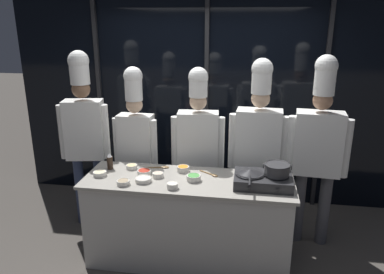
{
  "coord_description": "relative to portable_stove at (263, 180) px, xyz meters",
  "views": [
    {
      "loc": [
        0.55,
        -3.26,
        2.39
      ],
      "look_at": [
        0.0,
        0.25,
        1.24
      ],
      "focal_mm": 35.0,
      "sensor_mm": 36.0,
      "label": 1
    }
  ],
  "objects": [
    {
      "name": "ground_plane",
      "position": [
        -0.71,
        0.02,
        -0.95
      ],
      "size": [
        24.0,
        24.0,
        0.0
      ],
      "primitive_type": "plane",
      "color": "#47423D"
    },
    {
      "name": "window_wall_back",
      "position": [
        -0.71,
        1.49,
        0.4
      ],
      "size": [
        5.08,
        0.09,
        2.7
      ],
      "color": "black",
      "rests_on": "ground_plane"
    },
    {
      "name": "demo_counter",
      "position": [
        -0.71,
        0.02,
        -0.5
      ],
      "size": [
        2.03,
        0.67,
        0.89
      ],
      "color": "beige",
      "rests_on": "ground_plane"
    },
    {
      "name": "portable_stove",
      "position": [
        0.0,
        0.0,
        0.0
      ],
      "size": [
        0.53,
        0.39,
        0.11
      ],
      "color": "#28282B",
      "rests_on": "demo_counter"
    },
    {
      "name": "frying_pan",
      "position": [
        -0.12,
        -0.0,
        0.08
      ],
      "size": [
        0.27,
        0.47,
        0.04
      ],
      "color": "#232326",
      "rests_on": "portable_stove"
    },
    {
      "name": "stock_pot",
      "position": [
        0.12,
        0.0,
        0.12
      ],
      "size": [
        0.26,
        0.23,
        0.11
      ],
      "color": "#333335",
      "rests_on": "portable_stove"
    },
    {
      "name": "squeeze_bottle_soy",
      "position": [
        -1.54,
        0.15,
        0.03
      ],
      "size": [
        0.06,
        0.06,
        0.17
      ],
      "color": "#332319",
      "rests_on": "demo_counter"
    },
    {
      "name": "prep_bowl_chicken",
      "position": [
        -1.01,
        0.03,
        -0.03
      ],
      "size": [
        0.11,
        0.11,
        0.05
      ],
      "color": "silver",
      "rests_on": "demo_counter"
    },
    {
      "name": "prep_bowl_mushrooms",
      "position": [
        -1.28,
        -0.19,
        -0.03
      ],
      "size": [
        0.12,
        0.12,
        0.04
      ],
      "color": "silver",
      "rests_on": "demo_counter"
    },
    {
      "name": "prep_bowl_chili_flakes",
      "position": [
        -1.16,
        0.08,
        -0.03
      ],
      "size": [
        0.14,
        0.14,
        0.04
      ],
      "color": "silver",
      "rests_on": "demo_counter"
    },
    {
      "name": "prep_bowl_carrots",
      "position": [
        -0.79,
        0.2,
        -0.02
      ],
      "size": [
        0.13,
        0.13,
        0.06
      ],
      "color": "silver",
      "rests_on": "demo_counter"
    },
    {
      "name": "prep_bowl_ginger",
      "position": [
        -1.32,
        0.19,
        -0.03
      ],
      "size": [
        0.12,
        0.12,
        0.04
      ],
      "color": "silver",
      "rests_on": "demo_counter"
    },
    {
      "name": "prep_bowl_onion",
      "position": [
        -1.12,
        -0.1,
        -0.03
      ],
      "size": [
        0.16,
        0.16,
        0.04
      ],
      "color": "silver",
      "rests_on": "demo_counter"
    },
    {
      "name": "prep_bowl_scallions",
      "position": [
        -0.65,
        0.0,
        -0.02
      ],
      "size": [
        0.14,
        0.14,
        0.06
      ],
      "color": "silver",
      "rests_on": "demo_counter"
    },
    {
      "name": "prep_bowl_garlic",
      "position": [
        -0.81,
        -0.2,
        -0.02
      ],
      "size": [
        0.11,
        0.11,
        0.05
      ],
      "color": "silver",
      "rests_on": "demo_counter"
    },
    {
      "name": "prep_bowl_noodles",
      "position": [
        -1.58,
        -0.03,
        -0.03
      ],
      "size": [
        0.13,
        0.13,
        0.05
      ],
      "color": "silver",
      "rests_on": "demo_counter"
    },
    {
      "name": "serving_spoon_slotted",
      "position": [
        -0.49,
        0.16,
        -0.05
      ],
      "size": [
        0.21,
        0.15,
        0.02
      ],
      "color": "olive",
      "rests_on": "demo_counter"
    },
    {
      "name": "serving_spoon_solid",
      "position": [
        -1.02,
        0.26,
        -0.05
      ],
      "size": [
        0.24,
        0.07,
        0.02
      ],
      "color": "olive",
      "rests_on": "demo_counter"
    },
    {
      "name": "chef_head",
      "position": [
        -1.98,
        0.57,
        0.26
      ],
      "size": [
        0.56,
        0.3,
        2.05
      ],
      "rotation": [
        0.0,
        0.0,
        3.32
      ],
      "color": "#2D3856",
      "rests_on": "ground_plane"
    },
    {
      "name": "chef_sous",
      "position": [
        -1.39,
        0.58,
        0.15
      ],
      "size": [
        0.51,
        0.22,
        1.89
      ],
      "rotation": [
        0.0,
        0.0,
        3.09
      ],
      "color": "#232326",
      "rests_on": "ground_plane"
    },
    {
      "name": "chef_line",
      "position": [
        -0.7,
        0.62,
        0.14
      ],
      "size": [
        0.58,
        0.27,
        1.89
      ],
      "rotation": [
        0.0,
        0.0,
        3.23
      ],
      "color": "#2D3856",
      "rests_on": "ground_plane"
    },
    {
      "name": "chef_pastry",
      "position": [
        -0.05,
        0.61,
        0.18
      ],
      "size": [
        0.63,
        0.27,
        2.0
      ],
      "rotation": [
        0.0,
        0.0,
        3.08
      ],
      "color": "#2D3856",
      "rests_on": "ground_plane"
    },
    {
      "name": "chef_apprentice",
      "position": [
        0.56,
        0.56,
        0.2
      ],
      "size": [
        0.63,
        0.29,
        2.05
      ],
      "rotation": [
        0.0,
        0.0,
        3.05
      ],
      "color": "#4C4C51",
      "rests_on": "ground_plane"
    }
  ]
}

